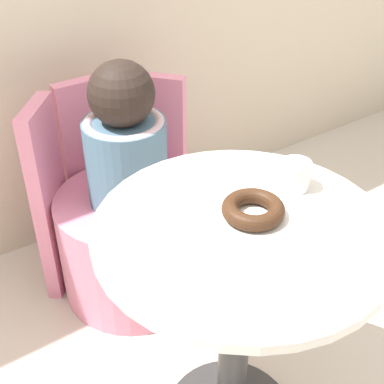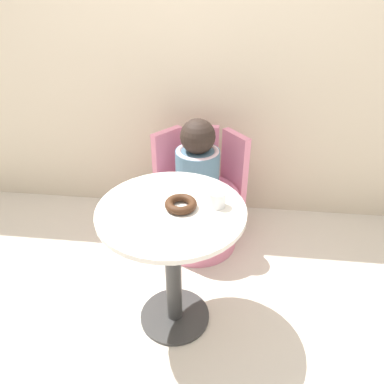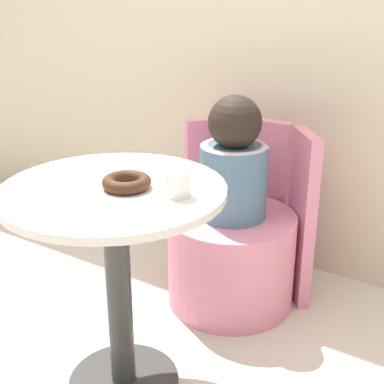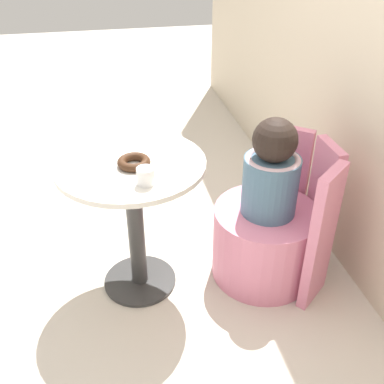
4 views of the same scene
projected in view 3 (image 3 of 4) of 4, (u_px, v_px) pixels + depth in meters
The scene contains 8 objects.
ground_plane at pixel (141, 384), 1.86m from camera, with size 12.00×12.00×0.00m, color beige.
back_wall at pixel (292, 8), 2.31m from camera, with size 6.00×0.06×2.40m.
round_table at pixel (116, 246), 1.67m from camera, with size 0.69×0.69×0.73m.
tub_chair at pixel (232, 259), 2.28m from camera, with size 0.54×0.54×0.40m.
booth_backrest at pixel (257, 205), 2.40m from camera, with size 0.64×0.23×0.75m.
child_figure at pixel (235, 163), 2.13m from camera, with size 0.27×0.27×0.50m.
donut at pixel (127, 182), 1.58m from camera, with size 0.15×0.15×0.04m.
cup at pixel (178, 184), 1.52m from camera, with size 0.07×0.07×0.07m.
Camera 3 is at (0.95, -1.15, 1.30)m, focal length 50.00 mm.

